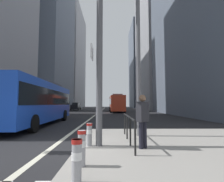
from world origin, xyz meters
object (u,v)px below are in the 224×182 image
(city_bus_red_receding, at_px, (117,103))
(traffic_signal_gantry, at_px, (38,32))
(car_receding_near, at_px, (114,106))
(street_lamp_post, at_px, (138,25))
(bollard_right, at_px, (82,146))
(city_bus_blue_oncoming, at_px, (38,101))
(bollard_back, at_px, (89,133))
(bollard_left, at_px, (77,159))
(pedestrian_waiting, at_px, (143,118))
(car_oncoming_mid, at_px, (76,106))

(city_bus_red_receding, height_order, traffic_signal_gantry, traffic_signal_gantry)
(car_receding_near, xyz_separation_m, traffic_signal_gantry, (-3.94, -46.75, 3.14))
(street_lamp_post, xyz_separation_m, bollard_right, (-1.98, -3.79, -4.68))
(city_bus_blue_oncoming, relative_size, bollard_back, 14.43)
(city_bus_red_receding, relative_size, street_lamp_post, 1.37)
(street_lamp_post, height_order, bollard_left, street_lamp_post)
(bollard_left, height_order, bollard_right, bollard_right)
(street_lamp_post, bearing_deg, pedestrian_waiting, -96.52)
(bollard_left, bearing_deg, city_bus_blue_oncoming, 116.16)
(city_bus_blue_oncoming, xyz_separation_m, street_lamp_post, (6.80, -5.27, 3.45))
(bollard_right, bearing_deg, traffic_signal_gantry, 134.82)
(car_oncoming_mid, height_order, bollard_left, car_oncoming_mid)
(street_lamp_post, xyz_separation_m, pedestrian_waiting, (-0.25, -2.19, -4.17))
(city_bus_blue_oncoming, height_order, bollard_back, city_bus_blue_oncoming)
(city_bus_red_receding, distance_m, traffic_signal_gantry, 28.57)
(traffic_signal_gantry, relative_size, bollard_right, 7.99)
(city_bus_blue_oncoming, height_order, traffic_signal_gantry, traffic_signal_gantry)
(city_bus_blue_oncoming, bearing_deg, traffic_signal_gantry, -67.73)
(city_bus_red_receding, bearing_deg, bollard_left, -93.55)
(car_receding_near, bearing_deg, street_lamp_post, -90.09)
(city_bus_red_receding, relative_size, bollard_left, 14.00)
(car_oncoming_mid, bearing_deg, city_bus_red_receding, -45.88)
(car_receding_near, bearing_deg, bollard_back, -92.57)
(street_lamp_post, bearing_deg, traffic_signal_gantry, -154.10)
(city_bus_blue_oncoming, height_order, car_oncoming_mid, city_bus_blue_oncoming)
(bollard_back, bearing_deg, car_receding_near, 87.43)
(city_bus_blue_oncoming, relative_size, city_bus_red_receding, 1.01)
(bollard_right, relative_size, pedestrian_waiting, 0.47)
(car_receding_near, bearing_deg, bollard_left, -92.31)
(city_bus_red_receding, bearing_deg, city_bus_blue_oncoming, -107.90)
(city_bus_red_receding, relative_size, car_receding_near, 2.42)
(car_receding_near, xyz_separation_m, street_lamp_post, (-0.07, -44.87, 4.29))
(traffic_signal_gantry, bearing_deg, bollard_right, -45.18)
(bollard_right, distance_m, bollard_back, 1.93)
(pedestrian_waiting, bearing_deg, bollard_back, 169.37)
(street_lamp_post, xyz_separation_m, bollard_back, (-2.03, -1.86, -4.70))
(car_receding_near, bearing_deg, car_oncoming_mid, -141.10)
(street_lamp_post, relative_size, bollard_back, 10.45)
(car_oncoming_mid, relative_size, bollard_back, 5.82)
(traffic_signal_gantry, bearing_deg, city_bus_red_receding, 82.19)
(car_receding_near, bearing_deg, traffic_signal_gantry, -94.82)
(city_bus_red_receding, bearing_deg, traffic_signal_gantry, -97.81)
(city_bus_red_receding, height_order, bollard_right, city_bus_red_receding)
(bollard_left, distance_m, pedestrian_waiting, 3.03)
(city_bus_red_receding, relative_size, traffic_signal_gantry, 1.69)
(car_receding_near, bearing_deg, bollard_right, -92.41)
(street_lamp_post, distance_m, bollard_right, 6.34)
(car_oncoming_mid, xyz_separation_m, bollard_back, (8.03, -38.56, -0.41))
(street_lamp_post, height_order, bollard_back, street_lamp_post)
(city_bus_red_receding, relative_size, car_oncoming_mid, 2.46)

